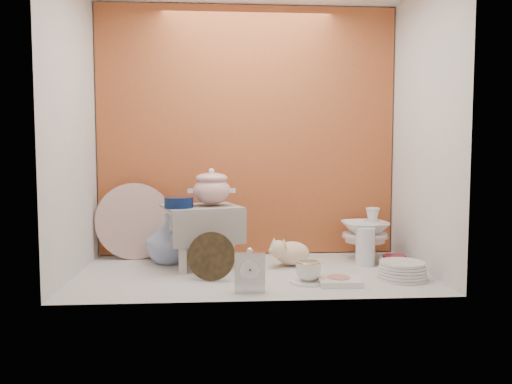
{
  "coord_description": "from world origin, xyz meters",
  "views": [
    {
      "loc": [
        -0.16,
        -2.59,
        0.63
      ],
      "look_at": [
        0.02,
        0.02,
        0.42
      ],
      "focal_mm": 35.64,
      "sensor_mm": 36.0,
      "label": 1
    }
  ],
  "objects_px": {
    "blue_white_vase": "(169,238)",
    "mantel_clock": "(250,270)",
    "crystal_bowl": "(395,261)",
    "soup_tureen": "(212,187)",
    "porcelain_tower": "(365,234)",
    "dinner_plate_stack": "(402,270)",
    "plush_pig": "(292,253)",
    "floral_platter": "(134,221)",
    "step_stool": "(202,236)",
    "gold_rim_teacup": "(308,271)"
  },
  "relations": [
    {
      "from": "floral_platter",
      "to": "dinner_plate_stack",
      "type": "distance_m",
      "value": 1.52
    },
    {
      "from": "soup_tureen",
      "to": "gold_rim_teacup",
      "type": "height_order",
      "value": "soup_tureen"
    },
    {
      "from": "dinner_plate_stack",
      "to": "porcelain_tower",
      "type": "height_order",
      "value": "porcelain_tower"
    },
    {
      "from": "soup_tureen",
      "to": "dinner_plate_stack",
      "type": "xyz_separation_m",
      "value": [
        0.94,
        -0.35,
        -0.39
      ]
    },
    {
      "from": "step_stool",
      "to": "blue_white_vase",
      "type": "xyz_separation_m",
      "value": [
        -0.19,
        0.11,
        -0.03
      ]
    },
    {
      "from": "soup_tureen",
      "to": "crystal_bowl",
      "type": "relative_size",
      "value": 1.42
    },
    {
      "from": "floral_platter",
      "to": "porcelain_tower",
      "type": "height_order",
      "value": "floral_platter"
    },
    {
      "from": "step_stool",
      "to": "dinner_plate_stack",
      "type": "relative_size",
      "value": 1.64
    },
    {
      "from": "soup_tureen",
      "to": "porcelain_tower",
      "type": "relative_size",
      "value": 0.8
    },
    {
      "from": "floral_platter",
      "to": "plush_pig",
      "type": "bearing_deg",
      "value": -15.06
    },
    {
      "from": "soup_tureen",
      "to": "plush_pig",
      "type": "distance_m",
      "value": 0.57
    },
    {
      "from": "soup_tureen",
      "to": "gold_rim_teacup",
      "type": "distance_m",
      "value": 0.71
    },
    {
      "from": "floral_platter",
      "to": "mantel_clock",
      "type": "xyz_separation_m",
      "value": [
        0.63,
        -0.75,
        -0.12
      ]
    },
    {
      "from": "floral_platter",
      "to": "plush_pig",
      "type": "xyz_separation_m",
      "value": [
        0.89,
        -0.24,
        -0.15
      ]
    },
    {
      "from": "floral_platter",
      "to": "gold_rim_teacup",
      "type": "distance_m",
      "value": 1.12
    },
    {
      "from": "soup_tureen",
      "to": "dinner_plate_stack",
      "type": "distance_m",
      "value": 1.08
    },
    {
      "from": "floral_platter",
      "to": "mantel_clock",
      "type": "height_order",
      "value": "floral_platter"
    },
    {
      "from": "step_stool",
      "to": "crystal_bowl",
      "type": "xyz_separation_m",
      "value": [
        1.06,
        -0.06,
        -0.14
      ]
    },
    {
      "from": "blue_white_vase",
      "to": "dinner_plate_stack",
      "type": "distance_m",
      "value": 1.27
    },
    {
      "from": "crystal_bowl",
      "to": "porcelain_tower",
      "type": "distance_m",
      "value": 0.24
    },
    {
      "from": "step_stool",
      "to": "blue_white_vase",
      "type": "height_order",
      "value": "step_stool"
    },
    {
      "from": "dinner_plate_stack",
      "to": "floral_platter",
      "type": "bearing_deg",
      "value": 157.71
    },
    {
      "from": "mantel_clock",
      "to": "dinner_plate_stack",
      "type": "relative_size",
      "value": 0.82
    },
    {
      "from": "dinner_plate_stack",
      "to": "crystal_bowl",
      "type": "bearing_deg",
      "value": 77.38
    },
    {
      "from": "blue_white_vase",
      "to": "mantel_clock",
      "type": "relative_size",
      "value": 1.41
    },
    {
      "from": "blue_white_vase",
      "to": "gold_rim_teacup",
      "type": "height_order",
      "value": "blue_white_vase"
    },
    {
      "from": "blue_white_vase",
      "to": "porcelain_tower",
      "type": "bearing_deg",
      "value": -0.01
    },
    {
      "from": "blue_white_vase",
      "to": "crystal_bowl",
      "type": "relative_size",
      "value": 1.61
    },
    {
      "from": "blue_white_vase",
      "to": "gold_rim_teacup",
      "type": "xyz_separation_m",
      "value": [
        0.71,
        -0.49,
        -0.08
      ]
    },
    {
      "from": "step_stool",
      "to": "gold_rim_teacup",
      "type": "height_order",
      "value": "step_stool"
    },
    {
      "from": "crystal_bowl",
      "to": "mantel_clock",
      "type": "bearing_deg",
      "value": -150.83
    },
    {
      "from": "step_stool",
      "to": "mantel_clock",
      "type": "height_order",
      "value": "step_stool"
    },
    {
      "from": "plush_pig",
      "to": "porcelain_tower",
      "type": "bearing_deg",
      "value": 11.26
    },
    {
      "from": "mantel_clock",
      "to": "soup_tureen",
      "type": "bearing_deg",
      "value": 109.4
    },
    {
      "from": "soup_tureen",
      "to": "step_stool",
      "type": "bearing_deg",
      "value": -177.56
    },
    {
      "from": "plush_pig",
      "to": "dinner_plate_stack",
      "type": "height_order",
      "value": "plush_pig"
    },
    {
      "from": "floral_platter",
      "to": "blue_white_vase",
      "type": "height_order",
      "value": "floral_platter"
    },
    {
      "from": "step_stool",
      "to": "gold_rim_teacup",
      "type": "relative_size",
      "value": 3.26
    },
    {
      "from": "mantel_clock",
      "to": "porcelain_tower",
      "type": "bearing_deg",
      "value": 42.71
    },
    {
      "from": "plush_pig",
      "to": "porcelain_tower",
      "type": "xyz_separation_m",
      "value": [
        0.44,
        0.13,
        0.08
      ]
    },
    {
      "from": "soup_tureen",
      "to": "crystal_bowl",
      "type": "height_order",
      "value": "soup_tureen"
    },
    {
      "from": "soup_tureen",
      "to": "gold_rim_teacup",
      "type": "bearing_deg",
      "value": -39.78
    },
    {
      "from": "step_stool",
      "to": "soup_tureen",
      "type": "bearing_deg",
      "value": -15.02
    },
    {
      "from": "porcelain_tower",
      "to": "plush_pig",
      "type": "bearing_deg",
      "value": -164.16
    },
    {
      "from": "blue_white_vase",
      "to": "mantel_clock",
      "type": "distance_m",
      "value": 0.76
    },
    {
      "from": "mantel_clock",
      "to": "plush_pig",
      "type": "distance_m",
      "value": 0.57
    },
    {
      "from": "blue_white_vase",
      "to": "plush_pig",
      "type": "height_order",
      "value": "blue_white_vase"
    },
    {
      "from": "gold_rim_teacup",
      "to": "porcelain_tower",
      "type": "distance_m",
      "value": 0.65
    },
    {
      "from": "crystal_bowl",
      "to": "gold_rim_teacup",
      "type": "bearing_deg",
      "value": -149.06
    },
    {
      "from": "plush_pig",
      "to": "crystal_bowl",
      "type": "xyz_separation_m",
      "value": [
        0.56,
        -0.04,
        -0.05
      ]
    }
  ]
}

